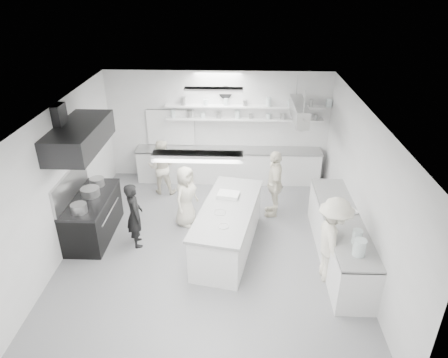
{
  "coord_description": "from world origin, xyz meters",
  "views": [
    {
      "loc": [
        0.59,
        -7.13,
        5.31
      ],
      "look_at": [
        0.28,
        0.6,
        1.36
      ],
      "focal_mm": 32.96,
      "sensor_mm": 36.0,
      "label": 1
    }
  ],
  "objects_px": {
    "stove": "(93,217)",
    "back_counter": "(229,165)",
    "right_counter": "(340,238)",
    "prep_island": "(228,229)",
    "cook_back": "(161,167)",
    "cook_stove": "(135,215)"
  },
  "relations": [
    {
      "from": "stove",
      "to": "cook_back",
      "type": "distance_m",
      "value": 2.37
    },
    {
      "from": "stove",
      "to": "cook_stove",
      "type": "xyz_separation_m",
      "value": [
        1.02,
        -0.3,
        0.28
      ]
    },
    {
      "from": "cook_back",
      "to": "stove",
      "type": "bearing_deg",
      "value": 61.54
    },
    {
      "from": "right_counter",
      "to": "prep_island",
      "type": "bearing_deg",
      "value": 173.84
    },
    {
      "from": "stove",
      "to": "cook_stove",
      "type": "relative_size",
      "value": 1.24
    },
    {
      "from": "stove",
      "to": "right_counter",
      "type": "relative_size",
      "value": 0.55
    },
    {
      "from": "cook_back",
      "to": "prep_island",
      "type": "bearing_deg",
      "value": 128.39
    },
    {
      "from": "cook_stove",
      "to": "cook_back",
      "type": "distance_m",
      "value": 2.34
    },
    {
      "from": "back_counter",
      "to": "cook_stove",
      "type": "bearing_deg",
      "value": -121.24
    },
    {
      "from": "stove",
      "to": "cook_back",
      "type": "bearing_deg",
      "value": 60.12
    },
    {
      "from": "prep_island",
      "to": "cook_stove",
      "type": "relative_size",
      "value": 1.77
    },
    {
      "from": "stove",
      "to": "back_counter",
      "type": "xyz_separation_m",
      "value": [
        2.9,
        2.8,
        0.01
      ]
    },
    {
      "from": "stove",
      "to": "cook_back",
      "type": "relative_size",
      "value": 1.22
    },
    {
      "from": "back_counter",
      "to": "cook_back",
      "type": "height_order",
      "value": "cook_back"
    },
    {
      "from": "stove",
      "to": "cook_back",
      "type": "xyz_separation_m",
      "value": [
        1.17,
        2.04,
        0.29
      ]
    },
    {
      "from": "stove",
      "to": "right_counter",
      "type": "distance_m",
      "value": 5.28
    },
    {
      "from": "right_counter",
      "to": "back_counter",
      "type": "bearing_deg",
      "value": 124.65
    },
    {
      "from": "back_counter",
      "to": "right_counter",
      "type": "relative_size",
      "value": 1.52
    },
    {
      "from": "stove",
      "to": "right_counter",
      "type": "height_order",
      "value": "right_counter"
    },
    {
      "from": "stove",
      "to": "back_counter",
      "type": "relative_size",
      "value": 0.36
    },
    {
      "from": "right_counter",
      "to": "prep_island",
      "type": "xyz_separation_m",
      "value": [
        -2.27,
        0.25,
        0.0
      ]
    },
    {
      "from": "prep_island",
      "to": "cook_back",
      "type": "distance_m",
      "value": 3.01
    }
  ]
}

